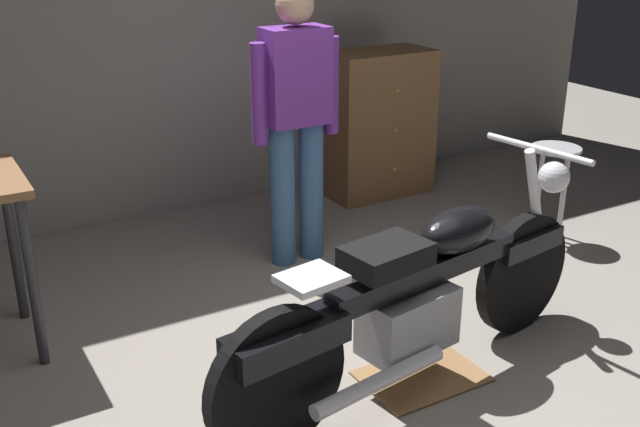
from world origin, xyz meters
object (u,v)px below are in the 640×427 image
at_px(motorcycle, 420,294).
at_px(wooden_dresser, 378,124).
at_px(person_standing, 296,116).
at_px(shop_stool, 554,168).

height_order(motorcycle, wooden_dresser, wooden_dresser).
relative_size(person_standing, shop_stool, 2.61).
distance_m(motorcycle, shop_stool, 1.97).
bearing_deg(person_standing, wooden_dresser, -145.26).
bearing_deg(person_standing, shop_stool, 160.53).
bearing_deg(wooden_dresser, motorcycle, -119.89).
bearing_deg(motorcycle, person_standing, 74.77).
distance_m(motorcycle, person_standing, 1.54).
relative_size(motorcycle, wooden_dresser, 1.98).
bearing_deg(wooden_dresser, shop_stool, -70.66).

